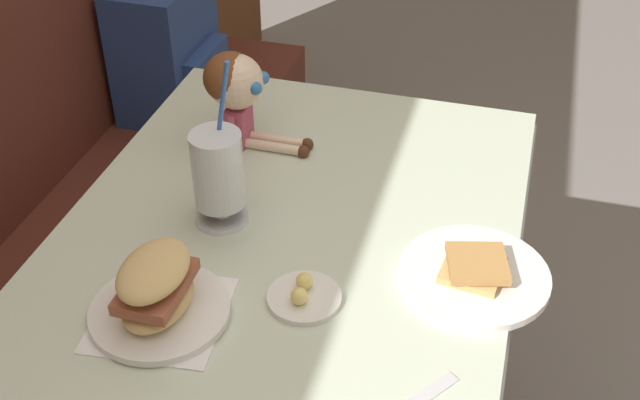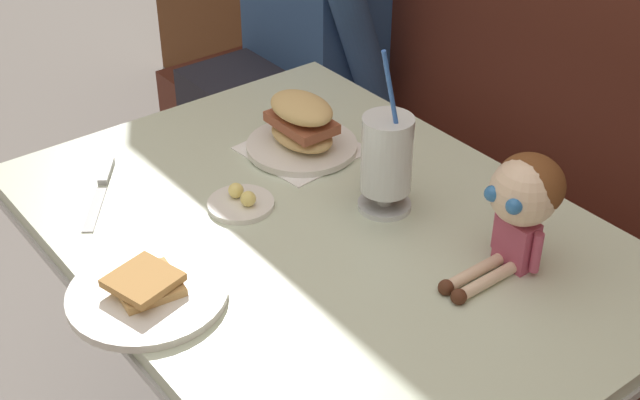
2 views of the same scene
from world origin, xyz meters
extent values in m
cube|color=#512319|center=(0.00, 0.77, 0.23)|extent=(2.60, 0.48, 0.45)
cube|color=#512319|center=(0.00, 0.96, 0.73)|extent=(2.60, 0.10, 0.55)
cube|color=beige|center=(0.00, 0.18, 0.72)|extent=(1.10, 0.80, 0.03)
cube|color=#B7BABF|center=(0.00, 0.18, 0.70)|extent=(1.11, 0.81, 0.02)
cylinder|color=#A5A8AD|center=(0.00, 0.18, 0.37)|extent=(0.14, 0.14, 0.65)
cylinder|color=white|center=(-0.02, -0.15, 0.75)|extent=(0.25, 0.25, 0.01)
cube|color=tan|center=(-0.02, -0.15, 0.76)|extent=(0.11, 0.11, 0.01)
cube|color=#B78447|center=(-0.02, -0.16, 0.78)|extent=(0.12, 0.12, 0.01)
cylinder|color=silver|center=(0.02, 0.30, 0.74)|extent=(0.10, 0.10, 0.01)
cylinder|color=silver|center=(0.02, 0.30, 0.77)|extent=(0.03, 0.03, 0.03)
cylinder|color=silver|center=(0.02, 0.30, 0.85)|extent=(0.09, 0.09, 0.14)
cylinder|color=#ADE0A8|center=(0.02, 0.30, 0.84)|extent=(0.08, 0.08, 0.13)
cylinder|color=blue|center=(0.04, 0.30, 0.95)|extent=(0.02, 0.05, 0.22)
cube|color=white|center=(-0.23, 0.31, 0.74)|extent=(0.22, 0.22, 0.00)
cylinder|color=white|center=(-0.23, 0.31, 0.75)|extent=(0.22, 0.22, 0.01)
ellipsoid|color=tan|center=(-0.23, 0.31, 0.77)|extent=(0.15, 0.10, 0.04)
cube|color=#995138|center=(-0.23, 0.31, 0.80)|extent=(0.14, 0.09, 0.02)
ellipsoid|color=tan|center=(-0.23, 0.31, 0.83)|extent=(0.15, 0.10, 0.04)
cylinder|color=white|center=(-0.14, 0.10, 0.74)|extent=(0.12, 0.12, 0.01)
sphere|color=#F4E07A|center=(-0.16, 0.10, 0.76)|extent=(0.03, 0.03, 0.03)
sphere|color=#F4E07A|center=(-0.12, 0.10, 0.76)|extent=(0.03, 0.03, 0.03)
cube|color=silver|center=(-0.29, -0.11, 0.74)|extent=(0.13, 0.10, 0.00)
cube|color=#B2B5BA|center=(-0.39, -0.04, 0.75)|extent=(0.08, 0.06, 0.01)
cube|color=#B74C6B|center=(0.27, 0.36, 0.78)|extent=(0.06, 0.04, 0.08)
sphere|color=beige|center=(0.27, 0.36, 0.88)|extent=(0.11, 0.11, 0.11)
ellipsoid|color=brown|center=(0.27, 0.37, 0.89)|extent=(0.11, 0.10, 0.10)
sphere|color=#2D6BB2|center=(0.25, 0.31, 0.88)|extent=(0.03, 0.03, 0.03)
sphere|color=#2D6BB2|center=(0.29, 0.31, 0.88)|extent=(0.03, 0.03, 0.03)
cylinder|color=beige|center=(0.26, 0.28, 0.75)|extent=(0.02, 0.12, 0.02)
cylinder|color=beige|center=(0.29, 0.28, 0.75)|extent=(0.02, 0.12, 0.02)
sphere|color=#4C2819|center=(0.26, 0.22, 0.75)|extent=(0.03, 0.03, 0.03)
sphere|color=#4C2819|center=(0.28, 0.22, 0.75)|extent=(0.03, 0.03, 0.03)
cylinder|color=#B74C6B|center=(0.23, 0.36, 0.79)|extent=(0.02, 0.02, 0.07)
cylinder|color=#B74C6B|center=(0.31, 0.36, 0.79)|extent=(0.02, 0.02, 0.07)
cube|color=#2D4C7F|center=(-0.84, 0.80, 0.74)|extent=(0.38, 0.24, 0.58)
cube|color=#23232D|center=(-0.84, 0.62, 0.52)|extent=(0.34, 0.36, 0.14)
cylinder|color=#2D4C7F|center=(-0.61, 0.75, 0.77)|extent=(0.09, 0.25, 0.48)
camera|label=1|loc=(-1.04, -0.18, 1.64)|focal=45.37mm
camera|label=2|loc=(0.98, -0.58, 1.62)|focal=49.26mm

